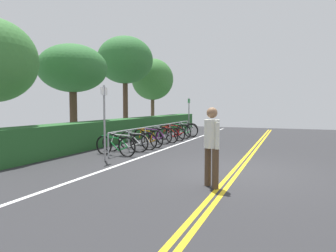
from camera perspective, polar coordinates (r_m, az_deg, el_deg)
name	(u,v)px	position (r m, az deg, el deg)	size (l,w,h in m)	color
ground_plane	(236,172)	(8.38, 12.46, -8.31)	(32.54, 12.71, 0.05)	#2B2B2D
centre_line_yellow_inner	(239,171)	(8.36, 13.01, -8.16)	(29.28, 0.10, 0.00)	gold
centre_line_yellow_outer	(233,171)	(8.38, 11.92, -8.11)	(29.28, 0.10, 0.00)	gold
bike_lane_stripe_white	(126,163)	(9.45, -7.82, -6.70)	(29.28, 0.12, 0.00)	white
bike_rack	(159,129)	(14.09, -1.73, -0.64)	(8.48, 0.05, 0.83)	#9EA0A5
bicycle_0	(115,146)	(10.78, -9.72, -3.61)	(0.46, 1.69, 0.72)	black
bicycle_1	(125,143)	(11.57, -7.91, -3.07)	(0.48, 1.79, 0.72)	black
bicycle_2	(138,141)	(12.23, -5.60, -2.69)	(0.46, 1.71, 0.72)	black
bicycle_3	(148,138)	(12.92, -3.76, -2.23)	(0.68, 1.67, 0.76)	black
bicycle_4	(153,136)	(13.74, -2.86, -1.84)	(0.53, 1.75, 0.77)	black
bicycle_5	(164,135)	(14.46, -0.84, -1.64)	(0.57, 1.64, 0.73)	black
bicycle_6	(171,134)	(15.26, 0.62, -1.43)	(0.68, 1.64, 0.69)	black
bicycle_7	(174,131)	(15.97, 1.19, -1.02)	(0.46, 1.84, 0.79)	black
bicycle_8	(182,131)	(16.68, 2.59, -0.86)	(0.64, 1.67, 0.76)	black
bicycle_9	(185,129)	(17.49, 3.20, -0.61)	(0.63, 1.69, 0.78)	black
pedestrian	(212,142)	(6.53, 8.08, -2.85)	(0.36, 0.39, 1.68)	#4C3826
sign_post_near	(104,116)	(9.75, -11.67, 1.86)	(0.36, 0.06, 2.34)	gray
sign_post_far	(189,112)	(18.62, 3.89, 2.56)	(0.36, 0.06, 2.17)	gray
hedge_backdrop	(135,128)	(16.32, -6.20, -0.38)	(17.43, 0.97, 1.06)	#235626
tree_mid	(73,69)	(14.93, -17.21, 10.03)	(3.12, 3.12, 4.49)	#473323
tree_far_right	(125,60)	(19.21, -7.94, 11.90)	(3.37, 3.37, 5.87)	#473323
tree_extra	(153,80)	(22.82, -2.88, 8.57)	(3.03, 3.03, 5.12)	brown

